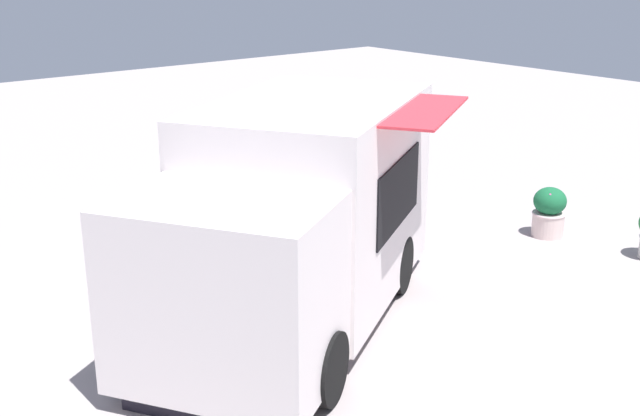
% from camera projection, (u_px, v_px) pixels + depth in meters
% --- Properties ---
extents(ground_plane, '(40.00, 40.00, 0.00)m').
position_uv_depth(ground_plane, '(281.00, 294.00, 10.24)').
color(ground_plane, '#A39897').
extents(food_truck, '(5.26, 4.32, 2.58)m').
position_uv_depth(food_truck, '(295.00, 223.00, 9.18)').
color(food_truck, silver).
rests_on(food_truck, ground_plane).
extents(planter_flowering_side, '(0.51, 0.51, 0.79)m').
position_uv_depth(planter_flowering_side, '(549.00, 212.00, 12.22)').
color(planter_flowering_side, beige).
rests_on(planter_flowering_side, ground_plane).
extents(plaza_bench, '(1.46, 0.48, 0.48)m').
position_uv_depth(plaza_bench, '(253.00, 165.00, 15.09)').
color(plaza_bench, olive).
rests_on(plaza_bench, ground_plane).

